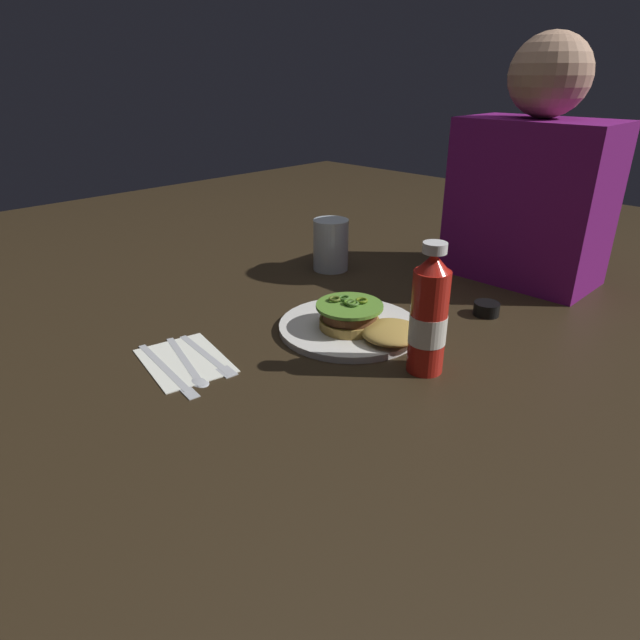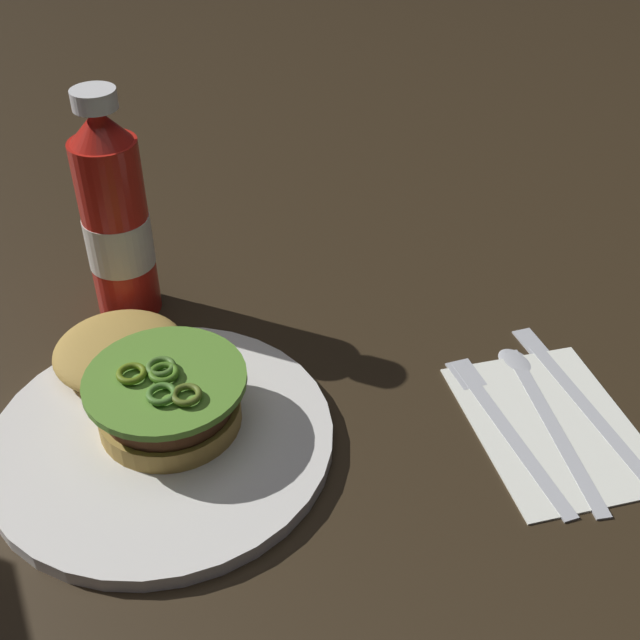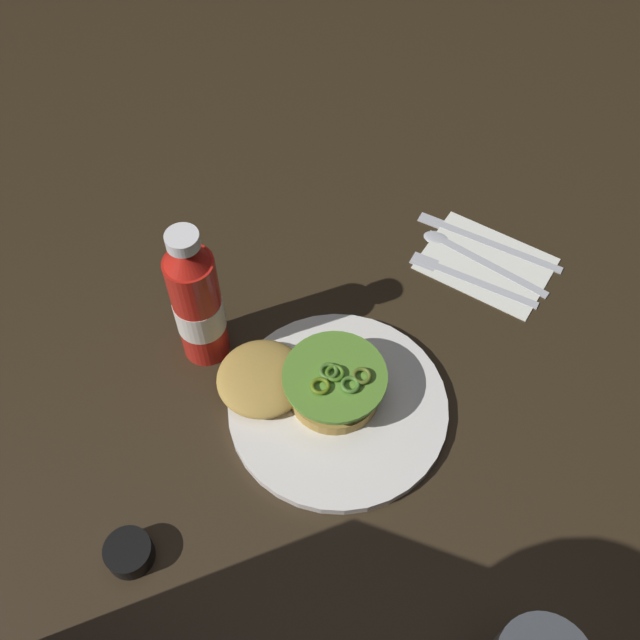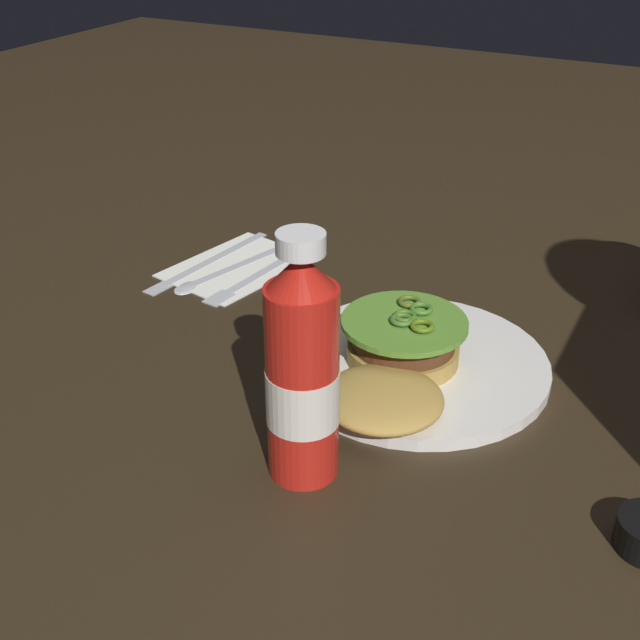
{
  "view_description": "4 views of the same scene",
  "coord_description": "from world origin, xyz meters",
  "px_view_note": "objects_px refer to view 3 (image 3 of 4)",
  "views": [
    {
      "loc": [
        0.6,
        -0.69,
        0.44
      ],
      "look_at": [
        0.04,
        -0.12,
        0.08
      ],
      "focal_mm": 30.59,
      "sensor_mm": 36.0,
      "label": 1
    },
    {
      "loc": [
        -0.45,
        0.09,
        0.46
      ],
      "look_at": [
        -0.0,
        -0.13,
        0.07
      ],
      "focal_mm": 45.02,
      "sensor_mm": 36.0,
      "label": 2
    },
    {
      "loc": [
        -0.13,
        0.41,
        0.79
      ],
      "look_at": [
        0.04,
        -0.06,
        0.06
      ],
      "focal_mm": 40.96,
      "sensor_mm": 36.0,
      "label": 3
    },
    {
      "loc": [
        0.66,
        0.25,
        0.45
      ],
      "look_at": [
        0.01,
        -0.09,
        0.04
      ],
      "focal_mm": 46.83,
      "sensor_mm": 36.0,
      "label": 4
    }
  ],
  "objects_px": {
    "condiment_cup": "(129,553)",
    "spoon_utensil": "(468,252)",
    "napkin": "(486,263)",
    "fork_utensil": "(462,275)",
    "butter_knife": "(480,238)",
    "dinner_plate": "(338,406)",
    "burger_sandwich": "(308,383)",
    "ketchup_bottle": "(197,303)"
  },
  "relations": [
    {
      "from": "condiment_cup",
      "to": "spoon_utensil",
      "type": "relative_size",
      "value": 0.27
    },
    {
      "from": "napkin",
      "to": "fork_utensil",
      "type": "distance_m",
      "value": 0.04
    },
    {
      "from": "butter_knife",
      "to": "spoon_utensil",
      "type": "distance_m",
      "value": 0.03
    },
    {
      "from": "napkin",
      "to": "fork_utensil",
      "type": "height_order",
      "value": "fork_utensil"
    },
    {
      "from": "dinner_plate",
      "to": "butter_knife",
      "type": "bearing_deg",
      "value": -106.84
    },
    {
      "from": "butter_knife",
      "to": "burger_sandwich",
      "type": "bearing_deg",
      "value": 66.72
    },
    {
      "from": "butter_knife",
      "to": "ketchup_bottle",
      "type": "bearing_deg",
      "value": 46.35
    },
    {
      "from": "condiment_cup",
      "to": "fork_utensil",
      "type": "bearing_deg",
      "value": -115.78
    },
    {
      "from": "ketchup_bottle",
      "to": "butter_knife",
      "type": "distance_m",
      "value": 0.42
    },
    {
      "from": "condiment_cup",
      "to": "napkin",
      "type": "height_order",
      "value": "condiment_cup"
    },
    {
      "from": "napkin",
      "to": "butter_knife",
      "type": "xyz_separation_m",
      "value": [
        0.02,
        -0.04,
        0.0
      ]
    },
    {
      "from": "ketchup_bottle",
      "to": "butter_knife",
      "type": "height_order",
      "value": "ketchup_bottle"
    },
    {
      "from": "ketchup_bottle",
      "to": "burger_sandwich",
      "type": "bearing_deg",
      "value": 171.29
    },
    {
      "from": "burger_sandwich",
      "to": "fork_utensil",
      "type": "distance_m",
      "value": 0.28
    },
    {
      "from": "butter_knife",
      "to": "spoon_utensil",
      "type": "xyz_separation_m",
      "value": [
        0.01,
        0.03,
        0.0
      ]
    },
    {
      "from": "dinner_plate",
      "to": "ketchup_bottle",
      "type": "height_order",
      "value": "ketchup_bottle"
    },
    {
      "from": "burger_sandwich",
      "to": "dinner_plate",
      "type": "bearing_deg",
      "value": 175.05
    },
    {
      "from": "napkin",
      "to": "dinner_plate",
      "type": "bearing_deg",
      "value": 67.61
    },
    {
      "from": "burger_sandwich",
      "to": "spoon_utensil",
      "type": "distance_m",
      "value": 0.32
    },
    {
      "from": "condiment_cup",
      "to": "fork_utensil",
      "type": "xyz_separation_m",
      "value": [
        -0.24,
        -0.49,
        -0.01
      ]
    },
    {
      "from": "spoon_utensil",
      "to": "napkin",
      "type": "bearing_deg",
      "value": 163.67
    },
    {
      "from": "burger_sandwich",
      "to": "napkin",
      "type": "bearing_deg",
      "value": -119.21
    },
    {
      "from": "spoon_utensil",
      "to": "burger_sandwich",
      "type": "bearing_deg",
      "value": 66.01
    },
    {
      "from": "napkin",
      "to": "condiment_cup",
      "type": "bearing_deg",
      "value": 63.39
    },
    {
      "from": "ketchup_bottle",
      "to": "dinner_plate",
      "type": "bearing_deg",
      "value": 172.09
    },
    {
      "from": "burger_sandwich",
      "to": "spoon_utensil",
      "type": "xyz_separation_m",
      "value": [
        -0.13,
        -0.29,
        -0.03
      ]
    },
    {
      "from": "dinner_plate",
      "to": "ketchup_bottle",
      "type": "xyz_separation_m",
      "value": [
        0.19,
        -0.03,
        0.09
      ]
    },
    {
      "from": "napkin",
      "to": "ketchup_bottle",
      "type": "bearing_deg",
      "value": 40.39
    },
    {
      "from": "burger_sandwich",
      "to": "butter_knife",
      "type": "relative_size",
      "value": 0.96
    },
    {
      "from": "napkin",
      "to": "butter_knife",
      "type": "relative_size",
      "value": 0.79
    },
    {
      "from": "butter_knife",
      "to": "fork_utensil",
      "type": "xyz_separation_m",
      "value": [
        0.01,
        0.07,
        -0.0
      ]
    },
    {
      "from": "fork_utensil",
      "to": "dinner_plate",
      "type": "bearing_deg",
      "value": 70.0
    },
    {
      "from": "burger_sandwich",
      "to": "fork_utensil",
      "type": "relative_size",
      "value": 1.12
    },
    {
      "from": "ketchup_bottle",
      "to": "napkin",
      "type": "height_order",
      "value": "ketchup_bottle"
    },
    {
      "from": "burger_sandwich",
      "to": "butter_knife",
      "type": "distance_m",
      "value": 0.35
    },
    {
      "from": "ketchup_bottle",
      "to": "napkin",
      "type": "xyz_separation_m",
      "value": [
        -0.3,
        -0.26,
        -0.09
      ]
    },
    {
      "from": "burger_sandwich",
      "to": "spoon_utensil",
      "type": "relative_size",
      "value": 1.09
    },
    {
      "from": "dinner_plate",
      "to": "napkin",
      "type": "distance_m",
      "value": 0.31
    },
    {
      "from": "ketchup_bottle",
      "to": "napkin",
      "type": "relative_size",
      "value": 1.27
    },
    {
      "from": "ketchup_bottle",
      "to": "spoon_utensil",
      "type": "bearing_deg",
      "value": -135.91
    },
    {
      "from": "dinner_plate",
      "to": "ketchup_bottle",
      "type": "relative_size",
      "value": 1.23
    },
    {
      "from": "burger_sandwich",
      "to": "napkin",
      "type": "distance_m",
      "value": 0.32
    }
  ]
}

